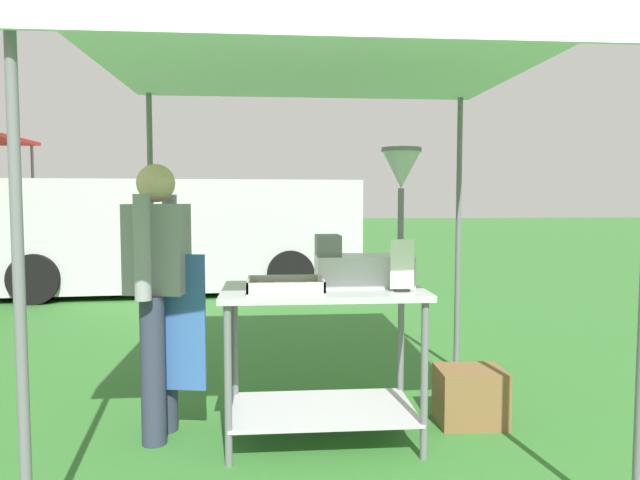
% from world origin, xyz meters
% --- Properties ---
extents(ground_plane, '(70.00, 70.00, 0.00)m').
position_xyz_m(ground_plane, '(0.00, 6.00, 0.00)').
color(ground_plane, '#33702D').
extents(stall_canopy, '(2.67, 2.60, 2.28)m').
position_xyz_m(stall_canopy, '(-0.23, 0.91, 2.20)').
color(stall_canopy, slate).
rests_on(stall_canopy, ground).
extents(donut_cart, '(1.15, 0.67, 0.90)m').
position_xyz_m(donut_cart, '(-0.23, 0.81, 0.63)').
color(donut_cart, '#B7B7BC').
rests_on(donut_cart, ground).
extents(donut_tray, '(0.42, 0.32, 0.07)m').
position_xyz_m(donut_tray, '(-0.44, 0.70, 0.92)').
color(donut_tray, '#B7B7BC').
rests_on(donut_tray, donut_cart).
extents(donut_fryer, '(0.62, 0.28, 0.81)m').
position_xyz_m(donut_fryer, '(0.06, 0.88, 1.17)').
color(donut_fryer, '#B7B7BC').
rests_on(donut_fryer, donut_cart).
extents(menu_sign, '(0.13, 0.05, 0.29)m').
position_xyz_m(menu_sign, '(0.19, 0.64, 1.03)').
color(menu_sign, black).
rests_on(menu_sign, donut_cart).
extents(vendor, '(0.46, 0.54, 1.61)m').
position_xyz_m(vendor, '(-1.18, 0.94, 0.90)').
color(vendor, '#2D3347').
rests_on(vendor, ground).
extents(supply_crate, '(0.42, 0.34, 0.35)m').
position_xyz_m(supply_crate, '(0.72, 0.99, 0.17)').
color(supply_crate, brown).
rests_on(supply_crate, ground).
extents(van_silver, '(5.70, 2.38, 1.69)m').
position_xyz_m(van_silver, '(-2.04, 6.61, 0.88)').
color(van_silver, '#BCBCC1').
rests_on(van_silver, ground).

